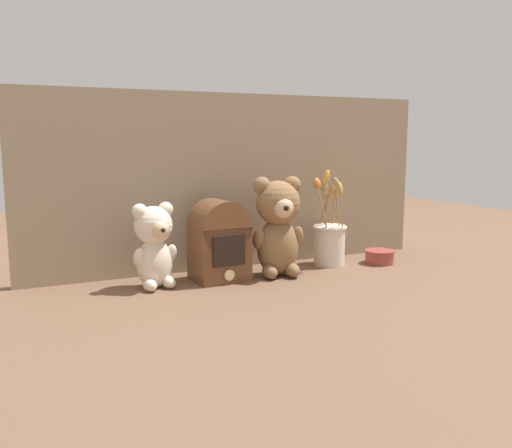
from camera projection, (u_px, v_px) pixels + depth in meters
name	position (u px, v px, depth m)	size (l,w,h in m)	color
ground_plane	(259.00, 277.00, 1.63)	(4.00, 4.00, 0.00)	brown
backdrop_wall	(237.00, 182.00, 1.74)	(1.36, 0.02, 0.56)	gray
teddy_bear_large	(278.00, 224.00, 1.63)	(0.17, 0.15, 0.30)	olive
teddy_bear_medium	(154.00, 244.00, 1.50)	(0.13, 0.12, 0.24)	beige
flower_vase	(329.00, 238.00, 1.79)	(0.14, 0.16, 0.31)	silver
vintage_radio	(219.00, 240.00, 1.59)	(0.16, 0.14, 0.24)	brown
decorative_tin_tall	(379.00, 256.00, 1.82)	(0.10, 0.10, 0.05)	#993D33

